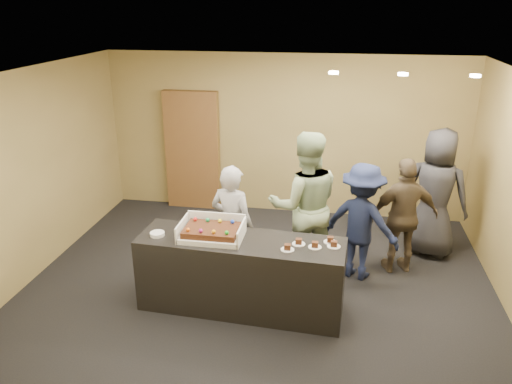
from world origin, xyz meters
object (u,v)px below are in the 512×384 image
storage_cabinet (193,151)px  cake_box (212,233)px  sheet_cake (212,230)px  person_server_grey (232,225)px  person_dark_suit (435,193)px  person_sage_man (305,206)px  serving_counter (241,274)px  plate_stack (157,234)px  person_brown_extra (404,216)px  person_navy_man (361,222)px

storage_cabinet → cake_box: size_ratio=2.86×
sheet_cake → person_server_grey: bearing=78.5°
cake_box → person_dark_suit: size_ratio=0.39×
sheet_cake → person_sage_man: 1.38m
serving_counter → storage_cabinet: bearing=119.2°
serving_counter → person_dark_suit: person_dark_suit is taller
plate_stack → person_sage_man: size_ratio=0.09×
sheet_cake → person_dark_suit: (2.77, 1.83, -0.06)m
person_sage_man → person_brown_extra: bearing=179.2°
storage_cabinet → person_navy_man: storage_cabinet is taller
person_brown_extra → person_navy_man: bearing=8.1°
person_sage_man → cake_box: bearing=29.1°
plate_stack → person_sage_man: person_sage_man is taller
serving_counter → storage_cabinet: (-1.45, 2.98, 0.59)m
storage_cabinet → person_navy_man: 3.47m
cake_box → person_brown_extra: (2.29, 1.22, -0.15)m
cake_box → person_dark_suit: bearing=33.1°
cake_box → person_brown_extra: 2.60m
person_navy_man → person_brown_extra: 0.61m
storage_cabinet → plate_stack: bearing=-81.3°
cake_box → serving_counter: bearing=-4.5°
person_server_grey → person_brown_extra: (2.18, 0.67, -0.00)m
serving_counter → cake_box: (-0.34, 0.03, 0.50)m
person_sage_man → person_navy_man: size_ratio=1.25×
plate_stack → person_server_grey: 0.99m
serving_counter → person_sage_man: bearing=58.5°
storage_cabinet → person_dark_suit: size_ratio=1.11×
storage_cabinet → person_sage_man: size_ratio=1.05×
person_server_grey → plate_stack: bearing=56.0°
plate_stack → person_server_grey: size_ratio=0.11×
person_navy_man → person_sage_man: bearing=27.1°
person_navy_man → person_dark_suit: person_dark_suit is taller
cake_box → sheet_cake: bearing=-91.0°
person_dark_suit → sheet_cake: bearing=56.3°
serving_counter → cake_box: 0.60m
person_brown_extra → person_server_grey: bearing=1.4°
plate_stack → person_dark_suit: size_ratio=0.09×
sheet_cake → person_navy_man: person_navy_man is taller
person_sage_man → person_navy_man: person_sage_man is taller
serving_counter → plate_stack: plate_stack is taller
storage_cabinet → person_sage_man: bearing=-43.9°
person_sage_man → person_navy_man: (0.74, 0.05, -0.20)m
person_server_grey → person_dark_suit: 2.94m
person_dark_suit → storage_cabinet: bearing=6.4°
serving_counter → person_dark_suit: size_ratio=1.29×
storage_cabinet → person_dark_suit: bearing=-16.4°
person_server_grey → person_brown_extra: 2.28m
sheet_cake → person_server_grey: person_server_grey is taller
person_sage_man → person_server_grey: bearing=9.3°
person_sage_man → person_dark_suit: person_sage_man is taller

